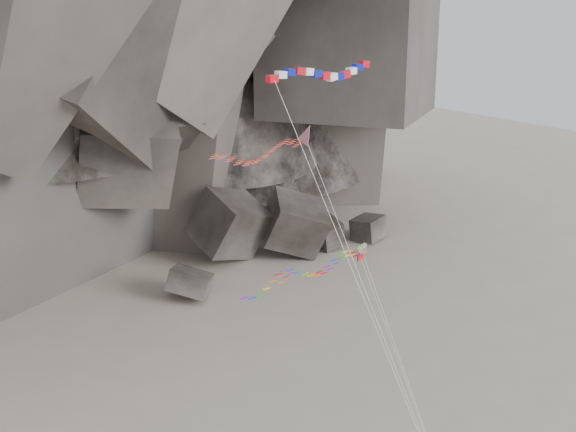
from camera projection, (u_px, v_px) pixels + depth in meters
boulder_field at (87, 283)px, 78.14m from camera, size 82.23×14.88×10.23m
delta_kite at (257, 152)px, 45.59m from camera, size 8.58×16.94×23.47m
banner_kite at (323, 77)px, 44.00m from camera, size 8.68×13.82×27.69m
parafoil_kite at (301, 273)px, 49.55m from camera, size 12.05×15.32×14.05m
pennant_kite at (376, 301)px, 47.16m from camera, size 2.00×11.57×15.19m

